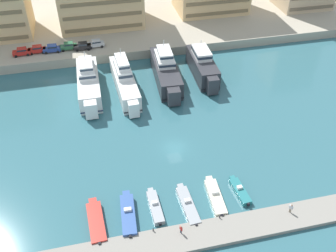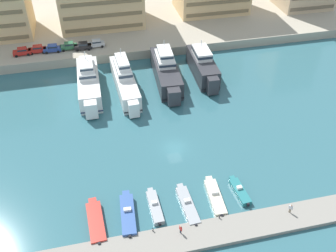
{
  "view_description": "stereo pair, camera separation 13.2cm",
  "coord_description": "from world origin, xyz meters",
  "px_view_note": "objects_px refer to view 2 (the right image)",
  "views": [
    {
      "loc": [
        -12.17,
        -47.76,
        45.89
      ],
      "look_at": [
        -0.47,
        3.38,
        2.5
      ],
      "focal_mm": 40.0,
      "sensor_mm": 36.0,
      "label": 1
    },
    {
      "loc": [
        -12.04,
        -47.79,
        45.89
      ],
      "look_at": [
        -0.47,
        3.38,
        2.5
      ],
      "focal_mm": 40.0,
      "sensor_mm": 36.0,
      "label": 2
    }
  ],
  "objects_px": {
    "yacht_white_left": "(125,80)",
    "motorboat_red_far_left": "(96,222)",
    "yacht_charcoal_mid_left": "(166,71)",
    "car_black_center": "(83,46)",
    "pedestrian_near_edge": "(291,208)",
    "pedestrian_mid_deck": "(181,229)",
    "yacht_white_far_left": "(89,82)",
    "motorboat_grey_center_left": "(187,205)",
    "car_red_far_left": "(22,51)",
    "car_red_left": "(37,49)",
    "car_silver_center_right": "(96,43)",
    "motorboat_teal_center_right": "(240,191)",
    "motorboat_blue_left": "(128,214)",
    "car_green_center_left": "(69,46)",
    "motorboat_grey_mid_left": "(155,206)",
    "car_blue_mid_left": "(52,48)",
    "yacht_charcoal_center_left": "(203,66)",
    "motorboat_cream_center": "(215,197)"
  },
  "relations": [
    {
      "from": "motorboat_red_far_left",
      "to": "motorboat_grey_center_left",
      "type": "distance_m",
      "value": 13.82
    },
    {
      "from": "motorboat_blue_left",
      "to": "car_red_left",
      "type": "distance_m",
      "value": 52.73
    },
    {
      "from": "car_blue_mid_left",
      "to": "pedestrian_near_edge",
      "type": "bearing_deg",
      "value": -58.08
    },
    {
      "from": "pedestrian_near_edge",
      "to": "pedestrian_mid_deck",
      "type": "bearing_deg",
      "value": 179.66
    },
    {
      "from": "pedestrian_near_edge",
      "to": "yacht_white_left",
      "type": "bearing_deg",
      "value": 116.68
    },
    {
      "from": "car_green_center_left",
      "to": "car_black_center",
      "type": "relative_size",
      "value": 1.01
    },
    {
      "from": "yacht_white_far_left",
      "to": "car_blue_mid_left",
      "type": "distance_m",
      "value": 17.68
    },
    {
      "from": "car_red_far_left",
      "to": "car_silver_center_right",
      "type": "height_order",
      "value": "same"
    },
    {
      "from": "yacht_charcoal_center_left",
      "to": "pedestrian_near_edge",
      "type": "relative_size",
      "value": 10.07
    },
    {
      "from": "motorboat_teal_center_right",
      "to": "motorboat_grey_mid_left",
      "type": "bearing_deg",
      "value": -179.91
    },
    {
      "from": "car_black_center",
      "to": "pedestrian_near_edge",
      "type": "height_order",
      "value": "car_black_center"
    },
    {
      "from": "motorboat_cream_center",
      "to": "car_red_far_left",
      "type": "xyz_separation_m",
      "value": [
        -31.61,
        49.8,
        2.78
      ]
    },
    {
      "from": "yacht_white_left",
      "to": "yacht_charcoal_mid_left",
      "type": "relative_size",
      "value": 1.01
    },
    {
      "from": "car_silver_center_right",
      "to": "car_blue_mid_left",
      "type": "bearing_deg",
      "value": -178.67
    },
    {
      "from": "yacht_white_far_left",
      "to": "pedestrian_mid_deck",
      "type": "distance_m",
      "value": 40.51
    },
    {
      "from": "motorboat_grey_mid_left",
      "to": "car_black_center",
      "type": "distance_m",
      "value": 49.99
    },
    {
      "from": "pedestrian_near_edge",
      "to": "motorboat_grey_center_left",
      "type": "bearing_deg",
      "value": 161.42
    },
    {
      "from": "car_silver_center_right",
      "to": "yacht_charcoal_center_left",
      "type": "bearing_deg",
      "value": -33.44
    },
    {
      "from": "yacht_charcoal_mid_left",
      "to": "motorboat_teal_center_right",
      "type": "relative_size",
      "value": 3.27
    },
    {
      "from": "yacht_white_far_left",
      "to": "yacht_charcoal_center_left",
      "type": "bearing_deg",
      "value": 2.68
    },
    {
      "from": "yacht_white_left",
      "to": "motorboat_red_far_left",
      "type": "bearing_deg",
      "value": -104.8
    },
    {
      "from": "motorboat_grey_center_left",
      "to": "car_red_far_left",
      "type": "distance_m",
      "value": 57.27
    },
    {
      "from": "motorboat_grey_mid_left",
      "to": "pedestrian_near_edge",
      "type": "xyz_separation_m",
      "value": [
        19.26,
        -5.64,
        1.25
      ]
    },
    {
      "from": "yacht_white_left",
      "to": "yacht_charcoal_center_left",
      "type": "xyz_separation_m",
      "value": [
        18.06,
        2.09,
        -0.06
      ]
    },
    {
      "from": "yacht_charcoal_mid_left",
      "to": "car_green_center_left",
      "type": "bearing_deg",
      "value": 143.44
    },
    {
      "from": "car_red_far_left",
      "to": "car_silver_center_right",
      "type": "bearing_deg",
      "value": 0.87
    },
    {
      "from": "car_black_center",
      "to": "pedestrian_mid_deck",
      "type": "height_order",
      "value": "car_black_center"
    },
    {
      "from": "car_silver_center_right",
      "to": "pedestrian_mid_deck",
      "type": "relative_size",
      "value": 2.63
    },
    {
      "from": "car_red_far_left",
      "to": "motorboat_red_far_left",
      "type": "bearing_deg",
      "value": -75.32
    },
    {
      "from": "motorboat_red_far_left",
      "to": "motorboat_blue_left",
      "type": "height_order",
      "value": "motorboat_blue_left"
    },
    {
      "from": "motorboat_red_far_left",
      "to": "car_silver_center_right",
      "type": "bearing_deg",
      "value": 85.25
    },
    {
      "from": "car_red_far_left",
      "to": "car_red_left",
      "type": "bearing_deg",
      "value": 6.57
    },
    {
      "from": "car_silver_center_right",
      "to": "pedestrian_near_edge",
      "type": "distance_m",
      "value": 60.48
    },
    {
      "from": "motorboat_teal_center_right",
      "to": "motorboat_blue_left",
      "type": "bearing_deg",
      "value": -177.86
    },
    {
      "from": "yacht_white_left",
      "to": "motorboat_red_far_left",
      "type": "relative_size",
      "value": 2.45
    },
    {
      "from": "motorboat_cream_center",
      "to": "pedestrian_mid_deck",
      "type": "bearing_deg",
      "value": -142.18
    },
    {
      "from": "car_green_center_left",
      "to": "pedestrian_mid_deck",
      "type": "distance_m",
      "value": 57.27
    },
    {
      "from": "motorboat_red_far_left",
      "to": "motorboat_grey_mid_left",
      "type": "height_order",
      "value": "motorboat_grey_mid_left"
    },
    {
      "from": "car_black_center",
      "to": "motorboat_red_far_left",
      "type": "bearing_deg",
      "value": -91.12
    },
    {
      "from": "car_green_center_left",
      "to": "car_silver_center_right",
      "type": "distance_m",
      "value": 6.57
    },
    {
      "from": "yacht_charcoal_mid_left",
      "to": "motorboat_red_far_left",
      "type": "relative_size",
      "value": 2.42
    },
    {
      "from": "motorboat_grey_center_left",
      "to": "car_red_left",
      "type": "distance_m",
      "value": 56.07
    },
    {
      "from": "yacht_charcoal_center_left",
      "to": "car_silver_center_right",
      "type": "relative_size",
      "value": 4.05
    },
    {
      "from": "pedestrian_near_edge",
      "to": "motorboat_cream_center",
      "type": "bearing_deg",
      "value": 150.87
    },
    {
      "from": "motorboat_red_far_left",
      "to": "car_black_center",
      "type": "relative_size",
      "value": 2.02
    },
    {
      "from": "car_red_far_left",
      "to": "car_green_center_left",
      "type": "xyz_separation_m",
      "value": [
        10.84,
        0.4,
        0.0
      ]
    },
    {
      "from": "car_silver_center_right",
      "to": "yacht_charcoal_mid_left",
      "type": "bearing_deg",
      "value": -47.12
    },
    {
      "from": "yacht_white_far_left",
      "to": "pedestrian_near_edge",
      "type": "xyz_separation_m",
      "value": [
        26.84,
        -39.3,
        -0.86
      ]
    },
    {
      "from": "motorboat_grey_mid_left",
      "to": "pedestrian_mid_deck",
      "type": "bearing_deg",
      "value": -64.82
    },
    {
      "from": "yacht_white_left",
      "to": "car_green_center_left",
      "type": "height_order",
      "value": "yacht_white_left"
    }
  ]
}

